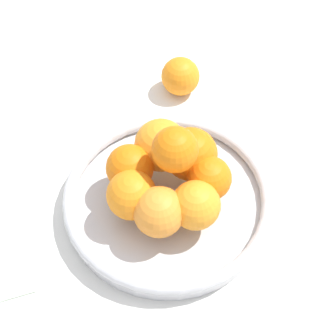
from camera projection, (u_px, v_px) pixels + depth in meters
ground_plane at (168, 207)px, 0.88m from camera, size 4.00×4.00×0.00m
fruit_bowl at (168, 200)px, 0.86m from camera, size 0.32×0.32×0.04m
orange_pile at (168, 174)px, 0.82m from camera, size 0.19×0.19×0.13m
stray_orange at (180, 76)px, 1.01m from camera, size 0.07×0.07×0.07m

